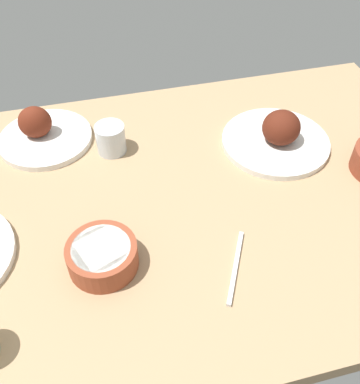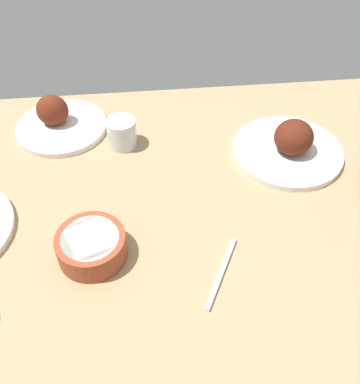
% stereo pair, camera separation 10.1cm
% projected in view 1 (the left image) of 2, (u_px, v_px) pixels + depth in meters
% --- Properties ---
extents(dining_table, '(1.40, 0.90, 0.04)m').
position_uv_depth(dining_table, '(180.00, 204.00, 1.04)').
color(dining_table, tan).
rests_on(dining_table, ground).
extents(plate_center_main, '(0.28, 0.28, 0.10)m').
position_uv_depth(plate_center_main, '(278.00, 136.00, 1.14)').
color(plate_center_main, silver).
rests_on(plate_center_main, dining_table).
extents(plate_far_side, '(0.24, 0.24, 0.10)m').
position_uv_depth(plate_far_side, '(42.00, 133.00, 1.15)').
color(plate_far_side, silver).
rests_on(plate_far_side, dining_table).
extents(bowl_cream, '(0.14, 0.14, 0.06)m').
position_uv_depth(bowl_cream, '(102.00, 255.00, 0.87)').
color(bowl_cream, brown).
rests_on(bowl_cream, dining_table).
extents(water_tumbler, '(0.07, 0.07, 0.08)m').
position_uv_depth(water_tumbler, '(111.00, 139.00, 1.11)').
color(water_tumbler, silver).
rests_on(water_tumbler, dining_table).
extents(fork_loose, '(0.09, 0.16, 0.01)m').
position_uv_depth(fork_loose, '(235.00, 267.00, 0.89)').
color(fork_loose, silver).
rests_on(fork_loose, dining_table).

